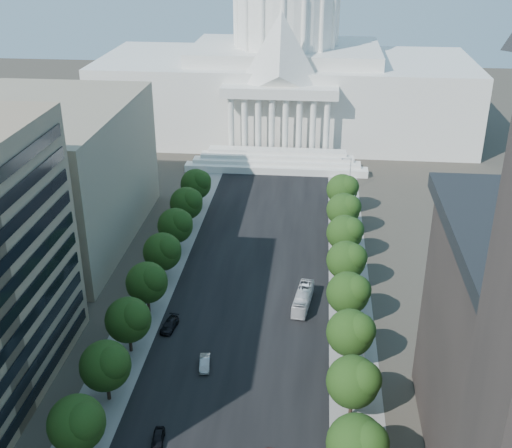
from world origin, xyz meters
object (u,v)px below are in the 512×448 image
(car_dark_a, at_px, (158,438))
(city_bus, at_px, (303,299))
(car_dark_b, at_px, (170,325))
(car_silver, at_px, (205,363))

(car_dark_a, relative_size, city_bus, 0.37)
(car_dark_b, height_order, city_bus, city_bus)
(car_silver, xyz_separation_m, car_dark_b, (-8.02, 10.00, 0.01))
(car_dark_a, xyz_separation_m, city_bus, (18.69, 36.63, 0.84))
(car_dark_b, relative_size, city_bus, 0.49)
(car_dark_b, bearing_deg, car_silver, -43.41)
(car_silver, relative_size, car_dark_b, 0.87)
(car_dark_b, bearing_deg, car_dark_a, -72.74)
(car_silver, bearing_deg, city_bus, 45.19)
(car_silver, bearing_deg, car_dark_a, -109.58)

